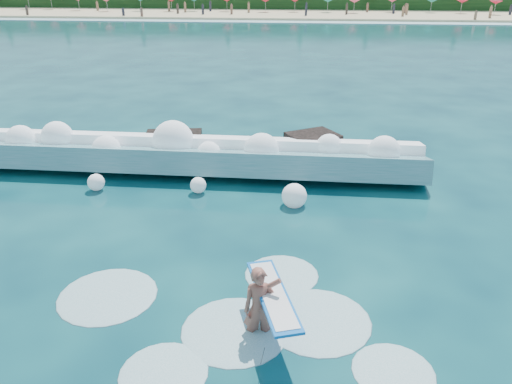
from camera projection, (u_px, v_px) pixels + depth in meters
The scene contains 10 objects.
ground at pixel (194, 260), 13.56m from camera, with size 200.00×200.00×0.00m, color #062A37.
beach at pixel (293, 14), 84.27m from camera, with size 140.00×20.00×0.40m, color tan.
wet_band at pixel (291, 21), 74.35m from camera, with size 140.00×5.00×0.08m, color silver.
breaking_wave at pixel (191, 156), 19.49m from camera, with size 17.79×2.78×1.53m.
rock_cluster at pixel (237, 151), 20.36m from camera, with size 8.18×3.29×1.33m.
surfer_with_board at pixel (263, 305), 10.58m from camera, with size 1.39×3.05×1.92m.
wave_spray at pixel (187, 147), 19.12m from camera, with size 15.34×4.27×1.98m.
surf_foam at pixel (234, 318), 11.30m from camera, with size 8.54×5.52×0.12m.
beach_umbrellas at pixel (294, 1), 85.16m from camera, with size 109.56×6.30×0.50m.
beachgoers at pixel (379, 11), 79.65m from camera, with size 101.34×14.04×1.91m.
Camera 1 is at (2.88, -11.38, 7.24)m, focal length 35.00 mm.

